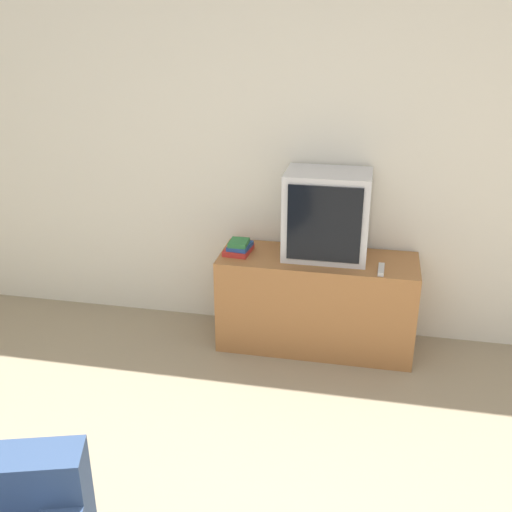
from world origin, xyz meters
name	(u,v)px	position (x,y,z in m)	size (l,w,h in m)	color
wall_back	(301,142)	(0.00, 3.03, 1.30)	(9.00, 0.06, 2.60)	silver
tv_stand	(316,302)	(0.17, 2.75, 0.31)	(1.26, 0.46, 0.63)	#9E6638
television	(327,215)	(0.21, 2.80, 0.90)	(0.52, 0.37, 0.55)	silver
book_stack	(239,247)	(-0.34, 2.74, 0.66)	(0.17, 0.22, 0.09)	#B72D28
remote_on_stand	(381,270)	(0.56, 2.62, 0.64)	(0.04, 0.16, 0.02)	#B7B7B7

